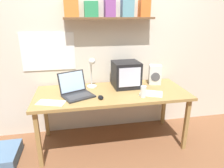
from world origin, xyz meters
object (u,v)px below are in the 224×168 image
crt_monitor (126,74)px  space_heater (155,75)px  juice_glass (143,92)px  laptop (76,90)px  printed_handout (151,93)px  corner_desk (112,96)px  loose_paper_near_monitor (51,103)px  desk_lamp (92,70)px  computer_mouse (101,97)px

crt_monitor → space_heater: crt_monitor is taller
juice_glass → laptop: bearing=165.2°
printed_handout → corner_desk: bearing=162.2°
laptop → loose_paper_near_monitor: laptop is taller
juice_glass → space_heater: space_heater is taller
desk_lamp → computer_mouse: bearing=-93.2°
desk_lamp → printed_handout: (0.67, -0.33, -0.24)m
computer_mouse → printed_handout: size_ratio=0.34×
corner_desk → printed_handout: printed_handout is taller
desk_lamp → computer_mouse: (0.06, -0.37, -0.22)m
crt_monitor → desk_lamp: (-0.43, 0.04, 0.07)m
desk_lamp → loose_paper_near_monitor: 0.66m
laptop → printed_handout: laptop is taller
crt_monitor → loose_paper_near_monitor: size_ratio=1.05×
corner_desk → computer_mouse: computer_mouse is taller
space_heater → computer_mouse: space_heater is taller
corner_desk → desk_lamp: (-0.22, 0.19, 0.29)m
laptop → juice_glass: bearing=-39.3°
laptop → printed_handout: bearing=-32.1°
loose_paper_near_monitor → desk_lamp: bearing=39.0°
juice_glass → corner_desk: bearing=144.9°
space_heater → computer_mouse: bearing=-140.5°
crt_monitor → computer_mouse: crt_monitor is taller
crt_monitor → loose_paper_near_monitor: (-0.91, -0.35, -0.16)m
crt_monitor → space_heater: 0.41m
crt_monitor → desk_lamp: size_ratio=0.88×
desk_lamp → juice_glass: desk_lamp is taller
corner_desk → juice_glass: size_ratio=14.08×
crt_monitor → computer_mouse: 0.52m
crt_monitor → space_heater: (0.41, 0.04, -0.04)m
space_heater → loose_paper_near_monitor: space_heater is taller
juice_glass → space_heater: bearing=53.8°
laptop → computer_mouse: size_ratio=3.88×
printed_handout → crt_monitor: bearing=128.7°
computer_mouse → laptop: bearing=150.1°
crt_monitor → laptop: 0.68m
desk_lamp → computer_mouse: 0.44m
laptop → printed_handout: 0.89m
corner_desk → crt_monitor: (0.21, 0.15, 0.22)m
loose_paper_near_monitor → printed_handout: bearing=2.7°
desk_lamp → space_heater: size_ratio=1.51×
corner_desk → printed_handout: 0.47m
desk_lamp → laptop: bearing=-146.8°
computer_mouse → loose_paper_near_monitor: computer_mouse is taller
desk_lamp → computer_mouse: size_ratio=3.53×
loose_paper_near_monitor → printed_handout: 1.15m
corner_desk → computer_mouse: size_ratio=16.65×
computer_mouse → space_heater: bearing=25.3°
space_heater → printed_handout: space_heater is taller
corner_desk → computer_mouse: 0.25m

